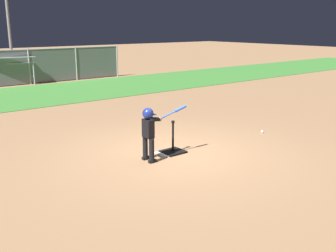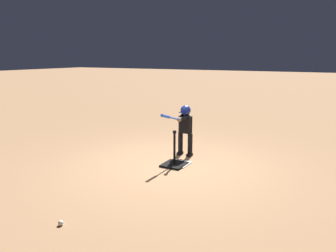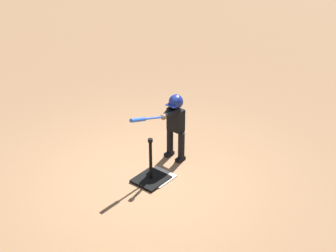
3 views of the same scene
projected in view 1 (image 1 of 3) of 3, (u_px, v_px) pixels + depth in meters
name	position (u px, v px, depth m)	size (l,w,h in m)	color
ground_plane	(175.00, 153.00, 9.02)	(90.00, 90.00, 0.00)	#99704C
grass_outfield_strip	(28.00, 96.00, 16.30)	(56.00, 5.48, 0.02)	#3D7F33
backstop_fence	(3.00, 67.00, 18.49)	(12.58, 0.08, 1.74)	#9E9EA3
home_plate	(168.00, 153.00, 9.02)	(0.44, 0.44, 0.02)	white
batting_tee	(173.00, 149.00, 9.05)	(0.51, 0.46, 0.76)	black
batter_child	(150.00, 127.00, 8.34)	(1.13, 0.37, 1.18)	black
baseball	(262.00, 132.00, 10.69)	(0.07, 0.07, 0.07)	white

